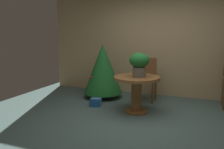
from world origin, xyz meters
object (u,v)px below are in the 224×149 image
(round_dining_table, at_px, (137,87))
(gift_box_blue, at_px, (96,102))
(wooden_chair_far, at_px, (147,77))
(flower_vase, at_px, (139,63))
(holiday_tree, at_px, (103,69))

(round_dining_table, xyz_separation_m, gift_box_blue, (-0.93, 0.08, -0.43))
(wooden_chair_far, bearing_deg, flower_vase, -86.89)
(flower_vase, distance_m, wooden_chair_far, 1.04)
(gift_box_blue, bearing_deg, holiday_tree, 101.00)
(flower_vase, xyz_separation_m, holiday_tree, (-1.12, 0.81, -0.28))
(round_dining_table, xyz_separation_m, holiday_tree, (-1.06, 0.77, 0.20))
(round_dining_table, relative_size, gift_box_blue, 3.50)
(round_dining_table, distance_m, holiday_tree, 1.33)
(round_dining_table, bearing_deg, gift_box_blue, 175.26)
(holiday_tree, xyz_separation_m, gift_box_blue, (0.14, -0.70, -0.63))
(flower_vase, distance_m, gift_box_blue, 1.35)
(flower_vase, bearing_deg, wooden_chair_far, 93.11)
(round_dining_table, relative_size, wooden_chair_far, 0.91)
(holiday_tree, bearing_deg, flower_vase, -35.84)
(round_dining_table, height_order, holiday_tree, holiday_tree)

